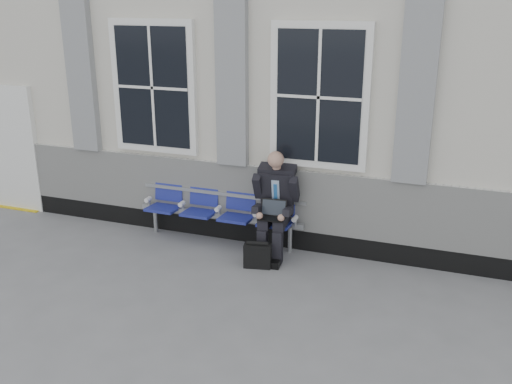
% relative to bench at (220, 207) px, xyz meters
% --- Properties ---
extents(ground, '(70.00, 70.00, 0.00)m').
position_rel_bench_xyz_m(ground, '(1.07, -1.32, -0.55)').
color(ground, slate).
rests_on(ground, ground).
extents(station_building, '(14.40, 4.40, 4.49)m').
position_rel_bench_xyz_m(station_building, '(1.05, 2.15, 1.67)').
color(station_building, beige).
rests_on(station_building, ground).
extents(bench, '(2.60, 0.47, 0.91)m').
position_rel_bench_xyz_m(bench, '(0.00, 0.00, 0.00)').
color(bench, '#9EA0A3').
rests_on(bench, ground).
extents(businessman, '(0.65, 0.88, 1.52)m').
position_rel_bench_xyz_m(businessman, '(0.91, -0.14, 0.26)').
color(businessman, black).
rests_on(businessman, ground).
extents(briefcase, '(0.39, 0.23, 0.38)m').
position_rel_bench_xyz_m(briefcase, '(0.82, -0.64, -0.38)').
color(briefcase, black).
rests_on(briefcase, ground).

